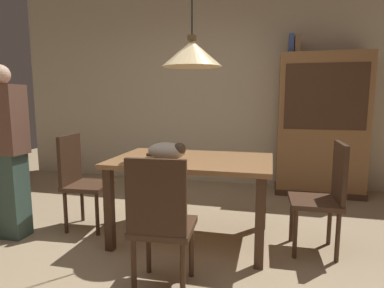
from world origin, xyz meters
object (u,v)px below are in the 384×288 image
chair_right_side (325,193)px  person_standing (6,153)px  pendant_lamp (192,53)px  book_brown_thick (297,45)px  chair_left_side (80,177)px  hutch_bookcase (321,128)px  dining_table (192,169)px  cat_sleeping (168,151)px  chair_near_front (161,220)px  book_blue_wide (291,44)px

chair_right_side → person_standing: size_ratio=0.59×
pendant_lamp → book_brown_thick: bearing=61.3°
pendant_lamp → chair_left_side: bearing=-179.7°
hutch_bookcase → dining_table: bearing=-126.7°
chair_left_side → pendant_lamp: (1.13, 0.01, 1.15)m
dining_table → cat_sleeping: (-0.19, -0.10, 0.18)m
chair_right_side → hutch_bookcase: bearing=83.9°
chair_near_front → book_blue_wide: book_blue_wide is taller
cat_sleeping → book_brown_thick: (1.16, 1.87, 1.13)m
hutch_bookcase → person_standing: 3.65m
book_blue_wide → person_standing: book_blue_wide is taller
chair_left_side → book_blue_wide: size_ratio=3.88×
chair_left_side → cat_sleeping: bearing=-5.8°
cat_sleeping → person_standing: 1.48m
dining_table → chair_left_side: (-1.13, -0.01, -0.14)m
pendant_lamp → person_standing: pendant_lamp is taller
chair_right_side → chair_near_front: same height
book_blue_wide → chair_left_side: bearing=-138.7°
book_brown_thick → person_standing: (-2.62, -2.12, -1.17)m
chair_left_side → chair_near_front: (1.13, -0.87, 0.00)m
cat_sleeping → pendant_lamp: pendant_lamp is taller
chair_right_side → book_brown_thick: bearing=95.2°
book_brown_thick → dining_table: bearing=-118.7°
chair_right_side → book_blue_wide: (-0.23, 1.77, 1.46)m
chair_right_side → dining_table: bearing=-179.9°
chair_left_side → person_standing: size_ratio=0.59×
dining_table → person_standing: bearing=-168.1°
dining_table → book_blue_wide: book_blue_wide is taller
dining_table → pendant_lamp: (0.00, 0.00, 1.01)m
chair_right_side → chair_near_front: 1.43m
chair_near_front → pendant_lamp: 1.45m
dining_table → chair_near_front: chair_near_front is taller
chair_right_side → person_standing: bearing=-172.8°
chair_left_side → hutch_bookcase: size_ratio=0.50×
chair_left_side → person_standing: 0.69m
chair_left_side → person_standing: person_standing is taller
book_blue_wide → person_standing: size_ratio=0.15×
chair_near_front → book_blue_wide: 3.15m
chair_right_side → book_brown_thick: (-0.16, 1.77, 1.45)m
dining_table → chair_near_front: size_ratio=1.51×
chair_near_front → person_standing: (-1.66, 0.53, 0.28)m
chair_left_side → cat_sleeping: size_ratio=2.38×
dining_table → book_brown_thick: book_brown_thick is taller
book_blue_wide → person_standing: (-2.55, -2.12, -1.18)m
chair_right_side → hutch_bookcase: 1.81m
chair_left_side → pendant_lamp: 1.61m
cat_sleeping → hutch_bookcase: bearing=51.1°
chair_left_side → hutch_bookcase: bearing=36.0°
cat_sleeping → chair_near_front: bearing=-75.7°
person_standing → pendant_lamp: bearing=11.9°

